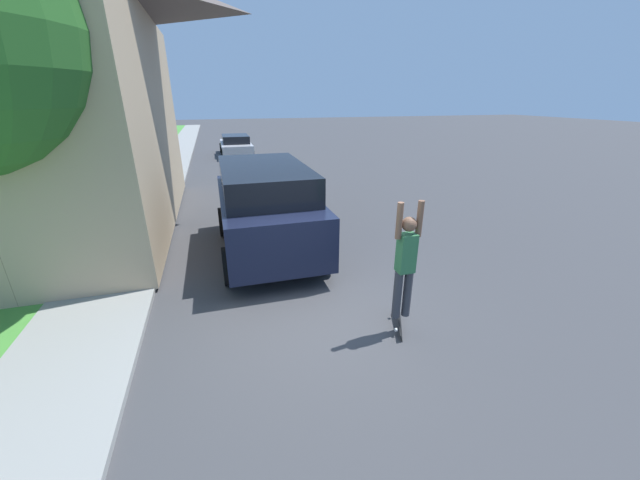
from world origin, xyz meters
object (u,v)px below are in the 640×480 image
car_down_street (236,146)px  skateboarder (406,261)px  skateboard (399,322)px  suv_parked (266,206)px

car_down_street → skateboarder: skateboarder is taller
skateboarder → skateboard: size_ratio=2.47×
skateboarder → suv_parked: bearing=111.8°
skateboard → skateboarder: bearing=-120.7°
suv_parked → skateboarder: size_ratio=2.42×
suv_parked → skateboarder: skateboarder is taller
skateboarder → skateboard: skateboarder is taller
suv_parked → car_down_street: (0.35, 15.79, -0.51)m
skateboarder → skateboard: bearing=59.3°
car_down_street → skateboard: 19.51m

